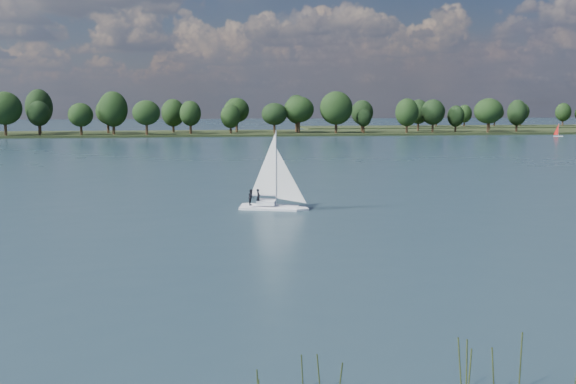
# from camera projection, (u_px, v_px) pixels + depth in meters

# --- Properties ---
(ground) EXTENTS (700.00, 700.00, 0.00)m
(ground) POSITION_uv_depth(u_px,v_px,m) (186.00, 161.00, 129.31)
(ground) COLOR #233342
(ground) RESTS_ON ground
(far_shore) EXTENTS (660.00, 40.00, 1.50)m
(far_shore) POSITION_uv_depth(u_px,v_px,m) (191.00, 134.00, 239.19)
(far_shore) COLOR black
(far_shore) RESTS_ON ground
(far_shore_back) EXTENTS (220.00, 30.00, 1.40)m
(far_shore_back) POSITION_uv_depth(u_px,v_px,m) (528.00, 127.00, 308.13)
(far_shore_back) COLOR black
(far_shore_back) RESTS_ON ground
(sailboat) EXTENTS (7.17, 4.03, 9.10)m
(sailboat) POSITION_uv_depth(u_px,v_px,m) (270.00, 187.00, 69.92)
(sailboat) COLOR white
(sailboat) RESTS_ON ground
(dinghy_orange) EXTENTS (3.25, 2.05, 4.84)m
(dinghy_orange) POSITION_uv_depth(u_px,v_px,m) (558.00, 133.00, 224.27)
(dinghy_orange) COLOR silver
(dinghy_orange) RESTS_ON ground
(treeline) EXTENTS (563.48, 73.35, 18.46)m
(treeline) POSITION_uv_depth(u_px,v_px,m) (147.00, 113.00, 231.65)
(treeline) COLOR black
(treeline) RESTS_ON ground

